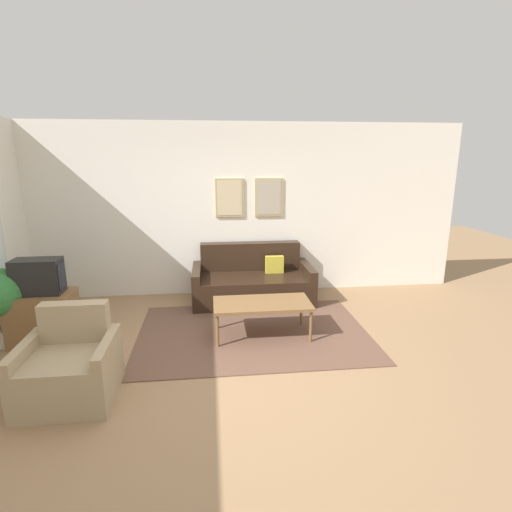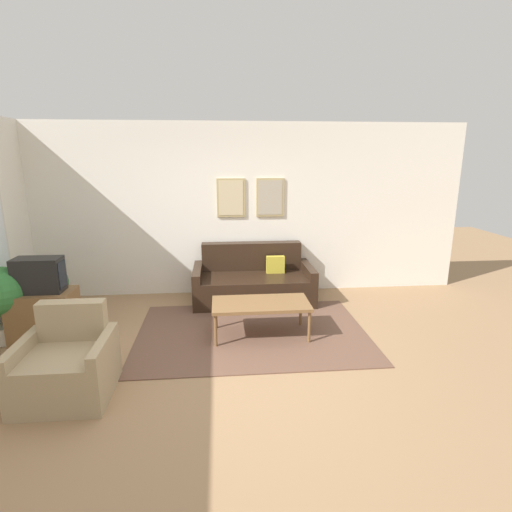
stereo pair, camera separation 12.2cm
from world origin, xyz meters
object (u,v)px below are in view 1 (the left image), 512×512
Objects in this scene: armchair at (70,369)px; potted_plant_tall at (1,297)px; couch at (252,282)px; coffee_table at (262,305)px; tv at (38,276)px.

armchair is 1.66m from potted_plant_tall.
armchair is (-1.94, -2.37, -0.00)m from couch.
couch reaches higher than coffee_table.
coffee_table is 2.66m from tv.
tv is at bearing 5.60° from potted_plant_tall.
armchair is (0.70, -1.24, -0.53)m from tv.
coffee_table is (-0.02, -1.29, 0.12)m from couch.
potted_plant_tall is at bearing -158.93° from couch.
tv is 0.48m from potted_plant_tall.
tv reaches higher than couch.
couch is 2.19× the size of armchair.
potted_plant_tall is (-3.06, -1.18, 0.31)m from couch.
couch is at bearing 23.31° from tv.
tv is 1.52m from armchair.
tv is (-2.64, -1.14, 0.53)m from couch.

